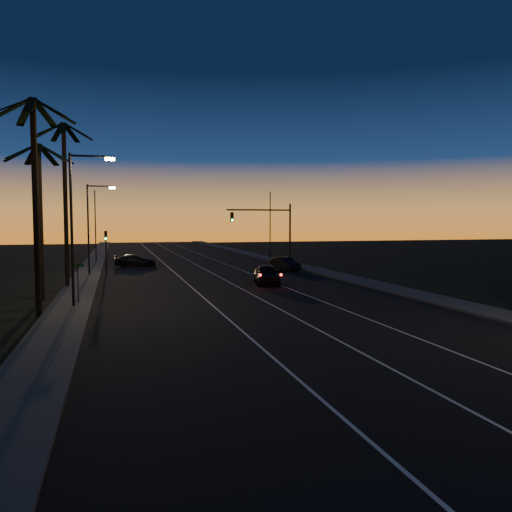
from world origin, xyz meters
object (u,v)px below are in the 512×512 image
object	(u,v)px
signal_mast	(269,224)
cross_car	(135,261)
right_car	(285,264)
lead_car	(267,274)

from	to	relation	value
signal_mast	cross_car	distance (m)	15.86
signal_mast	cross_car	bearing A→B (deg)	152.95
signal_mast	right_car	world-z (taller)	signal_mast
right_car	cross_car	bearing A→B (deg)	149.43
cross_car	right_car	bearing A→B (deg)	-30.57
lead_car	right_car	world-z (taller)	lead_car
signal_mast	right_car	bearing A→B (deg)	-56.87
lead_car	right_car	bearing A→B (deg)	63.76
lead_car	cross_car	size ratio (longest dim) A/B	1.12
lead_car	right_car	distance (m)	11.60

